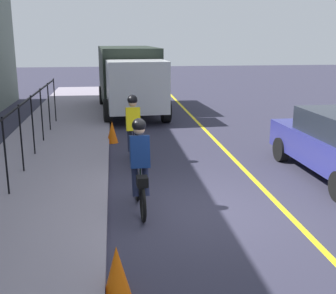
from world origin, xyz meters
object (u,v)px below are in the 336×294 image
cyclist_follow (140,166)px  box_truck_background (130,77)px  traffic_cone_near (112,132)px  traffic_cone_far (117,271)px  cyclist_lead (133,130)px

cyclist_follow → box_truck_background: 11.19m
traffic_cone_near → traffic_cone_far: 8.36m
cyclist_lead → box_truck_background: 7.96m
cyclist_follow → traffic_cone_far: cyclist_follow is taller
box_truck_background → traffic_cone_near: size_ratio=9.99×
traffic_cone_far → cyclist_lead: bearing=-4.8°
cyclist_lead → traffic_cone_near: bearing=10.3°
cyclist_lead → traffic_cone_far: cyclist_lead is taller
cyclist_follow → traffic_cone_far: 2.81m
traffic_cone_near → traffic_cone_far: (-8.36, -0.05, 0.00)m
cyclist_follow → traffic_cone_far: (-2.71, 0.47, -0.57)m
cyclist_follow → cyclist_lead: bearing=-3.2°
cyclist_lead → cyclist_follow: bearing=176.8°
traffic_cone_near → traffic_cone_far: traffic_cone_far is taller
cyclist_lead → cyclist_follow: size_ratio=1.00×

